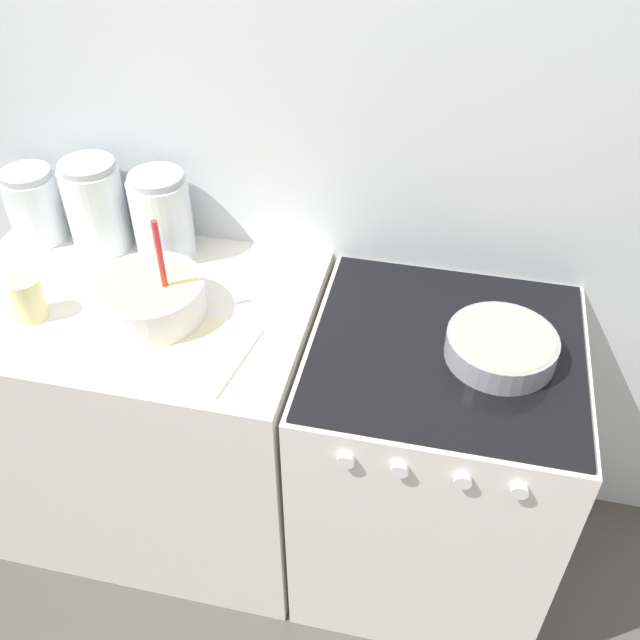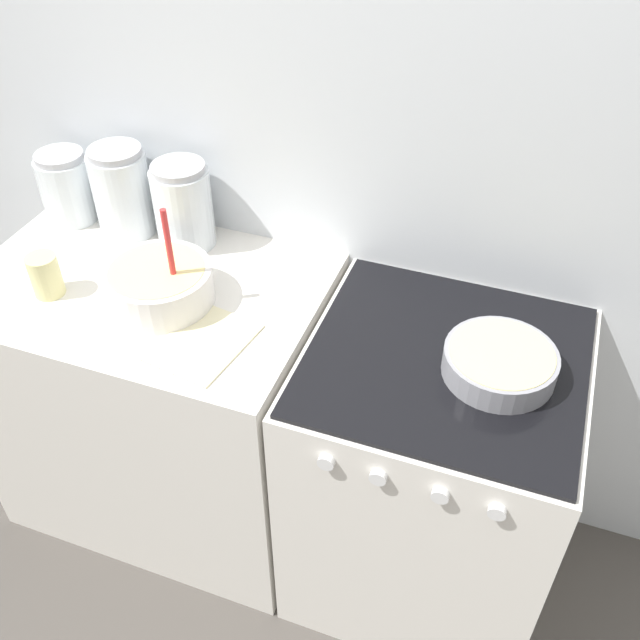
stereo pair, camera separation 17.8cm
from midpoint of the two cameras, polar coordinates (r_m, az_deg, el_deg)
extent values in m
plane|color=#4C4742|center=(2.39, -1.46, -22.69)|extent=(12.00, 12.00, 0.00)
cube|color=silver|center=(1.97, 5.43, 12.21)|extent=(4.98, 0.05, 2.40)
cube|color=silver|center=(2.32, -10.14, -6.33)|extent=(0.99, 0.67, 0.92)
cube|color=white|center=(2.14, 11.08, -12.20)|extent=(0.70, 0.67, 0.91)
cube|color=black|center=(1.80, 12.92, -3.25)|extent=(0.67, 0.64, 0.01)
cylinder|color=white|center=(1.64, 3.68, -11.44)|extent=(0.04, 0.02, 0.04)
cylinder|color=white|center=(1.62, 7.90, -12.52)|extent=(0.04, 0.02, 0.04)
cylinder|color=white|center=(1.62, 12.82, -13.69)|extent=(0.04, 0.02, 0.04)
cylinder|color=white|center=(1.63, 17.17, -14.63)|extent=(0.04, 0.02, 0.04)
cylinder|color=white|center=(1.91, -10.17, 2.62)|extent=(0.29, 0.29, 0.10)
cylinder|color=#EFDB8C|center=(1.90, -10.26, 3.22)|extent=(0.25, 0.25, 0.06)
cylinder|color=red|center=(1.83, -9.17, 4.93)|extent=(0.02, 0.02, 0.28)
cylinder|color=gray|center=(1.76, 17.01, -3.45)|extent=(0.27, 0.27, 0.07)
cylinder|color=#EFDB8C|center=(1.76, 17.06, -3.29)|extent=(0.25, 0.25, 0.06)
cylinder|color=silver|center=(2.31, -17.49, 9.87)|extent=(0.16, 0.16, 0.20)
cylinder|color=silver|center=(2.33, -17.30, 9.02)|extent=(0.14, 0.14, 0.12)
cylinder|color=#B2B2B7|center=(2.26, -18.05, 12.26)|extent=(0.14, 0.14, 0.02)
cylinder|color=silver|center=(2.19, -13.26, 9.73)|extent=(0.17, 0.17, 0.25)
cylinder|color=red|center=(2.21, -13.06, 8.62)|extent=(0.15, 0.15, 0.15)
cylinder|color=#B2B2B7|center=(2.12, -13.82, 12.86)|extent=(0.15, 0.15, 0.02)
cylinder|color=silver|center=(2.10, -8.48, 8.76)|extent=(0.17, 0.17, 0.24)
cylinder|color=white|center=(2.12, -8.36, 7.68)|extent=(0.15, 0.15, 0.14)
cylinder|color=#B2B2B7|center=(2.03, -8.84, 11.83)|extent=(0.15, 0.15, 0.02)
cylinder|color=beige|center=(2.01, -18.80, 3.30)|extent=(0.08, 0.08, 0.12)
cube|color=beige|center=(1.80, -6.45, -1.94)|extent=(0.23, 0.28, 0.01)
camera|label=1|loc=(0.09, -87.13, 2.45)|focal=40.00mm
camera|label=2|loc=(0.09, 92.87, -2.45)|focal=40.00mm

